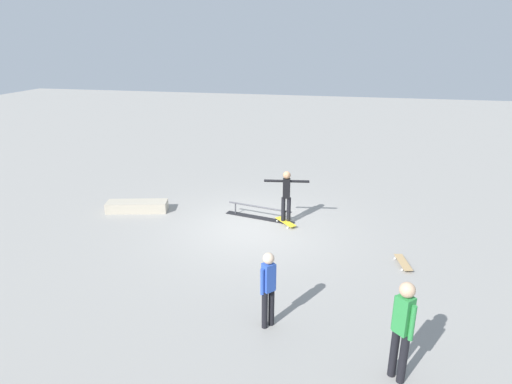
% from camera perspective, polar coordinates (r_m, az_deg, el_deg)
% --- Properties ---
extents(ground_plane, '(60.00, 60.00, 0.00)m').
position_cam_1_polar(ground_plane, '(12.35, -0.17, -4.73)').
color(ground_plane, gray).
extents(grind_rail, '(2.18, 0.68, 0.38)m').
position_cam_1_polar(grind_rail, '(12.94, 0.47, -2.77)').
color(grind_rail, black).
rests_on(grind_rail, ground_plane).
extents(skate_ledge, '(1.92, 0.97, 0.32)m').
position_cam_1_polar(skate_ledge, '(13.95, -15.34, -1.82)').
color(skate_ledge, '#B2A893').
rests_on(skate_ledge, ground_plane).
extents(skater_main, '(1.27, 0.26, 1.57)m').
position_cam_1_polar(skater_main, '(12.33, 4.01, -0.22)').
color(skater_main, black).
rests_on(skater_main, ground_plane).
extents(skateboard_main, '(0.69, 0.72, 0.09)m').
position_cam_1_polar(skateboard_main, '(12.58, 3.90, -3.94)').
color(skateboard_main, yellow).
rests_on(skateboard_main, ground_plane).
extents(bystander_blue_shirt, '(0.28, 0.30, 1.52)m').
position_cam_1_polar(bystander_blue_shirt, '(8.03, 1.62, -12.21)').
color(bystander_blue_shirt, black).
rests_on(bystander_blue_shirt, ground_plane).
extents(bystander_green_shirt, '(0.34, 0.33, 1.73)m').
position_cam_1_polar(bystander_green_shirt, '(7.21, 18.67, -16.36)').
color(bystander_green_shirt, black).
rests_on(bystander_green_shirt, ground_plane).
extents(loose_skateboard_natural, '(0.38, 0.82, 0.09)m').
position_cam_1_polar(loose_skateboard_natural, '(10.97, 18.76, -8.74)').
color(loose_skateboard_natural, tan).
rests_on(loose_skateboard_natural, ground_plane).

